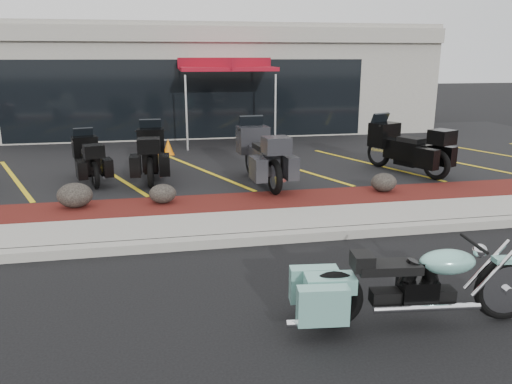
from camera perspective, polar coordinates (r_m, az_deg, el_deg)
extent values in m
plane|color=black|center=(7.16, -1.60, -8.62)|extent=(90.00, 90.00, 0.00)
cube|color=gray|center=(7.96, -2.67, -5.54)|extent=(24.00, 0.25, 0.15)
cube|color=gray|center=(8.61, -3.36, -3.91)|extent=(24.00, 1.20, 0.15)
cube|color=#3D100D|center=(9.74, -4.31, -1.60)|extent=(24.00, 1.20, 0.16)
cube|color=black|center=(14.97, -6.77, 4.28)|extent=(26.00, 9.60, 0.15)
cube|color=gray|center=(21.01, -8.30, 12.65)|extent=(18.00, 8.00, 4.00)
cube|color=black|center=(17.07, -7.53, 10.43)|extent=(12.00, 0.06, 2.60)
cube|color=gray|center=(17.00, -7.78, 17.49)|extent=(18.00, 0.30, 0.50)
ellipsoid|color=black|center=(9.91, -20.00, -0.34)|extent=(0.65, 0.54, 0.46)
ellipsoid|color=black|center=(9.76, -10.63, -0.18)|extent=(0.52, 0.43, 0.37)
ellipsoid|color=black|center=(10.75, 14.39, 1.08)|extent=(0.55, 0.45, 0.39)
cone|color=orange|center=(14.65, -10.00, 5.14)|extent=(0.40, 0.40, 0.46)
cylinder|color=silver|center=(14.78, -5.58, 8.83)|extent=(0.06, 0.06, 2.23)
cylinder|color=silver|center=(16.17, 3.14, 9.43)|extent=(0.06, 0.06, 2.23)
cylinder|color=silver|center=(17.23, -9.71, 9.60)|extent=(0.06, 0.06, 2.23)
cylinder|color=silver|center=(18.44, -1.81, 10.16)|extent=(0.06, 0.06, 2.23)
cube|color=maroon|center=(16.52, -3.56, 13.92)|extent=(3.76, 3.76, 0.12)
cube|color=maroon|center=(16.52, -3.57, 14.49)|extent=(2.81, 2.81, 0.34)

